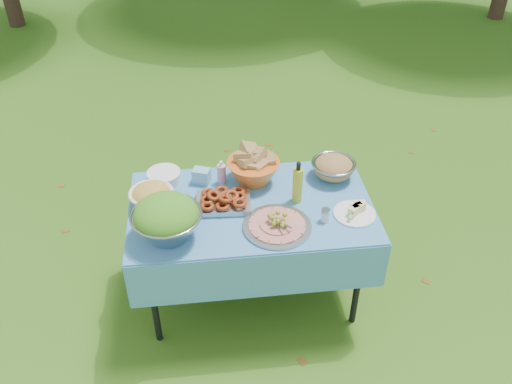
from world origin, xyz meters
The scene contains 14 objects.
ground centered at (0.00, 0.00, 0.00)m, with size 80.00×80.00×0.00m, color #1B3D0B.
picnic_table centered at (0.00, 0.00, 0.38)m, with size 1.46×0.86×0.76m, color #84DAFF.
salad_bowl centered at (-0.49, -0.22, 0.89)m, with size 0.39×0.39×0.26m, color #989CA1, non-canonical shape.
pasta_bowl_white centered at (-0.59, 0.07, 0.83)m, with size 0.26×0.26×0.15m, color white, non-canonical shape.
plate_stack centered at (-0.52, 0.31, 0.80)m, with size 0.21×0.21×0.07m, color white.
wipes_box centered at (-0.29, 0.28, 0.81)m, with size 0.11×0.08×0.10m, color #81C0D9.
sanitizer_bottle centered at (-0.16, 0.26, 0.84)m, with size 0.06×0.06×0.16m, color pink.
bread_bowl centered at (0.04, 0.25, 0.87)m, with size 0.33×0.33×0.22m, color orange, non-canonical shape.
pasta_bowl_steel centered at (0.55, 0.24, 0.84)m, with size 0.28×0.28×0.15m, color #989CA1, non-canonical shape.
fried_tray centered at (-0.17, 0.02, 0.80)m, with size 0.32×0.23×0.08m, color #A8A8AD.
charcuterie_platter centered at (0.12, -0.22, 0.81)m, with size 0.40×0.40×0.09m, color #9EA0A5.
oil_bottle centered at (0.28, 0.02, 0.90)m, with size 0.06×0.06×0.28m, color gold.
cheese_plate centered at (0.59, -0.16, 0.80)m, with size 0.25×0.25×0.07m, color white.
shaker centered at (0.41, -0.19, 0.80)m, with size 0.05×0.05×0.08m, color silver.
Camera 1 is at (-0.27, -2.54, 2.79)m, focal length 38.00 mm.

